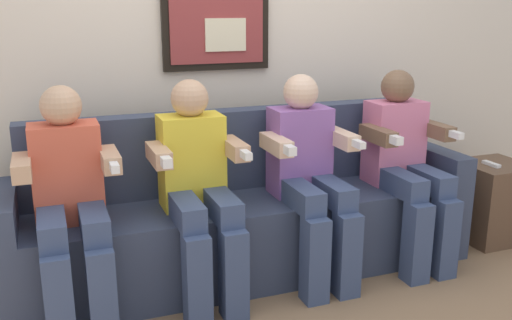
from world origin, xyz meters
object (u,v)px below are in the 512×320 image
at_px(couch, 245,219).
at_px(person_right_center, 309,171).
at_px(person_leftmost, 70,198).
at_px(spare_remote_on_table, 491,164).
at_px(person_left_center, 198,183).
at_px(person_rightmost, 405,161).
at_px(side_table_right, 492,201).

height_order(couch, person_right_center, person_right_center).
height_order(person_leftmost, spare_remote_on_table, person_leftmost).
height_order(person_left_center, person_rightmost, same).
relative_size(person_rightmost, side_table_right, 2.22).
bearing_deg(couch, side_table_right, -3.75).
bearing_deg(person_rightmost, person_left_center, 180.00).
bearing_deg(spare_remote_on_table, person_leftmost, -179.19).
relative_size(couch, spare_remote_on_table, 19.91).
height_order(person_right_center, person_rightmost, same).
bearing_deg(person_left_center, person_right_center, 0.00).
bearing_deg(person_leftmost, spare_remote_on_table, 0.81).
distance_m(person_left_center, spare_remote_on_table, 1.89).
xyz_separation_m(person_right_center, side_table_right, (1.34, 0.06, -0.36)).
height_order(person_left_center, side_table_right, person_left_center).
bearing_deg(couch, person_rightmost, -10.47).
bearing_deg(spare_remote_on_table, person_left_center, -178.92).
bearing_deg(person_left_center, couch, 29.00).
bearing_deg(person_leftmost, person_right_center, -0.02).
distance_m(couch, person_right_center, 0.46).
bearing_deg(person_right_center, spare_remote_on_table, 1.60).
distance_m(person_leftmost, spare_remote_on_table, 2.50).
xyz_separation_m(person_leftmost, person_rightmost, (1.83, -0.00, 0.00)).
bearing_deg(side_table_right, person_right_center, -177.37).
distance_m(couch, side_table_right, 1.65).
xyz_separation_m(couch, spare_remote_on_table, (1.58, -0.13, 0.20)).
xyz_separation_m(person_left_center, person_rightmost, (1.22, 0.00, 0.00)).
bearing_deg(spare_remote_on_table, person_right_center, -178.40).
height_order(side_table_right, spare_remote_on_table, spare_remote_on_table).
relative_size(person_leftmost, person_rightmost, 1.00).
distance_m(couch, person_rightmost, 0.98).
height_order(person_leftmost, person_left_center, same).
distance_m(person_rightmost, spare_remote_on_table, 0.67).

